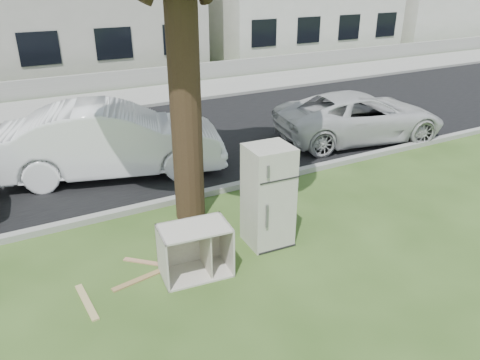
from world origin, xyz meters
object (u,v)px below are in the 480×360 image
car_center (113,140)px  car_right (360,116)px  cabinet (195,251)px  fridge (268,196)px

car_center → car_right: 6.50m
cabinet → car_right: size_ratio=0.23×
fridge → cabinet: 1.53m
fridge → car_center: (-1.47, 4.14, -0.06)m
cabinet → car_center: size_ratio=0.21×
car_center → cabinet: bearing=-164.1°
cabinet → car_right: bearing=35.6°
cabinet → car_center: (-0.04, 4.42, 0.40)m
fridge → cabinet: bearing=-165.9°
fridge → car_right: fridge is taller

